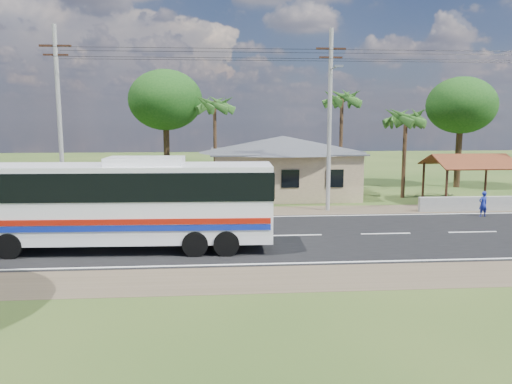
# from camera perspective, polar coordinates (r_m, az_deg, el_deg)

# --- Properties ---
(ground) EXTENTS (120.00, 120.00, 0.00)m
(ground) POSITION_cam_1_polar(r_m,az_deg,el_deg) (24.67, 4.64, -4.99)
(ground) COLOR #264017
(ground) RESTS_ON ground
(road) EXTENTS (120.00, 16.00, 0.03)m
(road) POSITION_cam_1_polar(r_m,az_deg,el_deg) (24.67, 4.64, -4.97)
(road) COLOR black
(road) RESTS_ON ground
(house) EXTENTS (12.40, 10.00, 5.00)m
(house) POSITION_cam_1_polar(r_m,az_deg,el_deg) (37.12, 3.06, 3.72)
(house) COLOR tan
(house) RESTS_ON ground
(waiting_shed) EXTENTS (5.20, 4.48, 3.35)m
(waiting_shed) POSITION_cam_1_polar(r_m,az_deg,el_deg) (36.44, 23.12, 3.09)
(waiting_shed) COLOR #351D13
(waiting_shed) RESTS_ON ground
(concrete_barrier) EXTENTS (7.00, 0.30, 0.90)m
(concrete_barrier) POSITION_cam_1_polar(r_m,az_deg,el_deg) (33.71, 23.65, -1.24)
(concrete_barrier) COLOR #9E9E99
(concrete_barrier) RESTS_ON ground
(utility_poles) EXTENTS (32.80, 2.22, 11.00)m
(utility_poles) POSITION_cam_1_polar(r_m,az_deg,el_deg) (30.86, 7.80, 8.48)
(utility_poles) COLOR #9E9E99
(utility_poles) RESTS_ON ground
(palm_near) EXTENTS (2.80, 2.80, 6.70)m
(palm_near) POSITION_cam_1_polar(r_m,az_deg,el_deg) (37.15, 16.76, 8.11)
(palm_near) COLOR #47301E
(palm_near) RESTS_ON ground
(palm_mid) EXTENTS (2.80, 2.80, 8.20)m
(palm_mid) POSITION_cam_1_polar(r_m,az_deg,el_deg) (40.42, 9.80, 10.41)
(palm_mid) COLOR #47301E
(palm_mid) RESTS_ON ground
(palm_far) EXTENTS (2.80, 2.80, 7.70)m
(palm_far) POSITION_cam_1_polar(r_m,az_deg,el_deg) (39.69, -4.75, 9.84)
(palm_far) COLOR #47301E
(palm_far) RESTS_ON ground
(tree_behind_house) EXTENTS (6.00, 6.00, 9.61)m
(tree_behind_house) POSITION_cam_1_polar(r_m,az_deg,el_deg) (41.91, -10.32, 10.27)
(tree_behind_house) COLOR #47301E
(tree_behind_house) RESTS_ON ground
(tree_behind_shed) EXTENTS (5.60, 5.60, 9.02)m
(tree_behind_shed) POSITION_cam_1_polar(r_m,az_deg,el_deg) (44.37, 22.41, 9.11)
(tree_behind_shed) COLOR #47301E
(tree_behind_shed) RESTS_ON ground
(coach_bus) EXTENTS (13.19, 3.21, 4.07)m
(coach_bus) POSITION_cam_1_polar(r_m,az_deg,el_deg) (22.37, -15.13, -0.59)
(coach_bus) COLOR white
(coach_bus) RESTS_ON ground
(motorcycle) EXTENTS (1.85, 1.09, 0.92)m
(motorcycle) POSITION_cam_1_polar(r_m,az_deg,el_deg) (33.97, 20.65, -0.99)
(motorcycle) COLOR black
(motorcycle) RESTS_ON ground
(person) EXTENTS (0.61, 0.46, 1.51)m
(person) POSITION_cam_1_polar(r_m,az_deg,el_deg) (31.91, 24.52, -1.26)
(person) COLOR navy
(person) RESTS_ON ground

